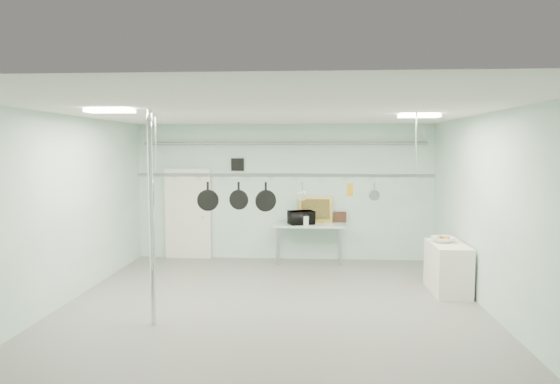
# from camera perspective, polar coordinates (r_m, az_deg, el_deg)

# --- Properties ---
(floor) EXTENTS (8.00, 8.00, 0.00)m
(floor) POSITION_cam_1_polar(r_m,az_deg,el_deg) (8.21, -1.15, -13.68)
(floor) COLOR gray
(floor) RESTS_ON ground
(ceiling) EXTENTS (7.00, 8.00, 0.02)m
(ceiling) POSITION_cam_1_polar(r_m,az_deg,el_deg) (7.80, -1.19, 9.12)
(ceiling) COLOR silver
(ceiling) RESTS_ON back_wall
(back_wall) EXTENTS (7.00, 0.02, 3.20)m
(back_wall) POSITION_cam_1_polar(r_m,az_deg,el_deg) (11.80, 0.45, -0.01)
(back_wall) COLOR silver
(back_wall) RESTS_ON floor
(right_wall) EXTENTS (0.02, 8.00, 3.20)m
(right_wall) POSITION_cam_1_polar(r_m,az_deg,el_deg) (8.32, 23.58, -2.53)
(right_wall) COLOR silver
(right_wall) RESTS_ON floor
(door) EXTENTS (1.10, 0.10, 2.20)m
(door) POSITION_cam_1_polar(r_m,az_deg,el_deg) (12.16, -10.46, -2.55)
(door) COLOR silver
(door) RESTS_ON floor
(wall_vent) EXTENTS (0.30, 0.04, 0.30)m
(wall_vent) POSITION_cam_1_polar(r_m,az_deg,el_deg) (11.86, -4.87, 3.14)
(wall_vent) COLOR black
(wall_vent) RESTS_ON back_wall
(conduit_pipe) EXTENTS (6.60, 0.07, 0.07)m
(conduit_pipe) POSITION_cam_1_polar(r_m,az_deg,el_deg) (11.67, 0.43, 5.59)
(conduit_pipe) COLOR gray
(conduit_pipe) RESTS_ON back_wall
(chrome_pole) EXTENTS (0.08, 0.08, 3.20)m
(chrome_pole) POSITION_cam_1_polar(r_m,az_deg,el_deg) (7.60, -14.46, -2.94)
(chrome_pole) COLOR silver
(chrome_pole) RESTS_ON floor
(prep_table) EXTENTS (1.60, 0.70, 0.91)m
(prep_table) POSITION_cam_1_polar(r_m,az_deg,el_deg) (11.49, 3.34, -4.01)
(prep_table) COLOR #B3D3C1
(prep_table) RESTS_ON floor
(side_cabinet) EXTENTS (0.60, 1.20, 0.90)m
(side_cabinet) POSITION_cam_1_polar(r_m,az_deg,el_deg) (9.73, 18.61, -8.21)
(side_cabinet) COLOR white
(side_cabinet) RESTS_ON floor
(pot_rack) EXTENTS (4.80, 0.06, 1.00)m
(pot_rack) POSITION_cam_1_polar(r_m,az_deg,el_deg) (8.07, 0.42, 2.16)
(pot_rack) COLOR #B7B7BC
(pot_rack) RESTS_ON ceiling
(light_panel_left) EXTENTS (0.65, 0.30, 0.05)m
(light_panel_left) POSITION_cam_1_polar(r_m,az_deg,el_deg) (7.53, -18.86, 8.78)
(light_panel_left) COLOR white
(light_panel_left) RESTS_ON ceiling
(light_panel_right) EXTENTS (0.65, 0.30, 0.05)m
(light_panel_right) POSITION_cam_1_polar(r_m,az_deg,el_deg) (8.55, 15.60, 8.38)
(light_panel_right) COLOR white
(light_panel_right) RESTS_ON ceiling
(microwave) EXTENTS (0.66, 0.55, 0.31)m
(microwave) POSITION_cam_1_polar(r_m,az_deg,el_deg) (11.37, 2.45, -2.94)
(microwave) COLOR black
(microwave) RESTS_ON prep_table
(coffee_canister) EXTENTS (0.21, 0.21, 0.21)m
(coffee_canister) POSITION_cam_1_polar(r_m,az_deg,el_deg) (11.27, 2.91, -3.26)
(coffee_canister) COLOR silver
(coffee_canister) RESTS_ON prep_table
(painting_large) EXTENTS (0.78, 0.16, 0.58)m
(painting_large) POSITION_cam_1_polar(r_m,az_deg,el_deg) (11.74, 4.08, -2.04)
(painting_large) COLOR gold
(painting_large) RESTS_ON prep_table
(painting_small) EXTENTS (0.30, 0.10, 0.25)m
(painting_small) POSITION_cam_1_polar(r_m,az_deg,el_deg) (11.78, 6.87, -2.85)
(painting_small) COLOR #381D13
(painting_small) RESTS_ON prep_table
(fruit_bowl) EXTENTS (0.49, 0.49, 0.10)m
(fruit_bowl) POSITION_cam_1_polar(r_m,az_deg,el_deg) (9.73, 18.15, -5.18)
(fruit_bowl) COLOR white
(fruit_bowl) RESTS_ON side_cabinet
(skillet_left) EXTENTS (0.35, 0.11, 0.48)m
(skillet_left) POSITION_cam_1_polar(r_m,az_deg,el_deg) (8.26, -8.25, -0.51)
(skillet_left) COLOR black
(skillet_left) RESTS_ON pot_rack
(skillet_mid) EXTENTS (0.33, 0.12, 0.43)m
(skillet_mid) POSITION_cam_1_polar(r_m,az_deg,el_deg) (8.17, -4.74, -0.36)
(skillet_mid) COLOR black
(skillet_mid) RESTS_ON pot_rack
(skillet_right) EXTENTS (0.35, 0.19, 0.49)m
(skillet_right) POSITION_cam_1_polar(r_m,az_deg,el_deg) (8.12, -1.64, -0.59)
(skillet_right) COLOR black
(skillet_right) RESTS_ON pot_rack
(whisk) EXTENTS (0.15, 0.15, 0.31)m
(whisk) POSITION_cam_1_polar(r_m,az_deg,el_deg) (8.08, 2.57, 0.04)
(whisk) COLOR silver
(whisk) RESTS_ON pot_rack
(grater) EXTENTS (0.10, 0.04, 0.23)m
(grater) POSITION_cam_1_polar(r_m,az_deg,el_deg) (8.10, 8.03, 0.27)
(grater) COLOR yellow
(grater) RESTS_ON pot_rack
(saucepan) EXTENTS (0.18, 0.13, 0.31)m
(saucepan) POSITION_cam_1_polar(r_m,az_deg,el_deg) (8.14, 10.72, -0.00)
(saucepan) COLOR silver
(saucepan) RESTS_ON pot_rack
(fruit_cluster) EXTENTS (0.24, 0.24, 0.09)m
(fruit_cluster) POSITION_cam_1_polar(r_m,az_deg,el_deg) (9.73, 18.16, -4.95)
(fruit_cluster) COLOR maroon
(fruit_cluster) RESTS_ON fruit_bowl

